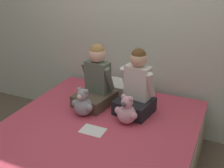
# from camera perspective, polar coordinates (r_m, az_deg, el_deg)

# --- Properties ---
(wall_behind_bed) EXTENTS (8.00, 0.06, 2.50)m
(wall_behind_bed) POSITION_cam_1_polar(r_m,az_deg,el_deg) (3.05, 5.28, 12.82)
(wall_behind_bed) COLOR beige
(wall_behind_bed) RESTS_ON ground_plane
(bed) EXTENTS (1.67, 2.04, 0.50)m
(bed) POSITION_cam_1_polar(r_m,az_deg,el_deg) (2.53, -4.20, -14.82)
(bed) COLOR #997F60
(bed) RESTS_ON ground_plane
(child_on_left) EXTENTS (0.38, 0.43, 0.61)m
(child_on_left) POSITION_cam_1_polar(r_m,az_deg,el_deg) (2.76, -3.21, 0.50)
(child_on_left) COLOR brown
(child_on_left) RESTS_ON bed
(child_on_right) EXTENTS (0.36, 0.36, 0.62)m
(child_on_right) POSITION_cam_1_polar(r_m,az_deg,el_deg) (2.60, 4.97, -0.89)
(child_on_right) COLOR black
(child_on_right) RESTS_ON bed
(teddy_bear_held_by_left_child) EXTENTS (0.23, 0.17, 0.27)m
(teddy_bear_held_by_left_child) POSITION_cam_1_polar(r_m,az_deg,el_deg) (2.61, -5.90, -4.02)
(teddy_bear_held_by_left_child) COLOR #939399
(teddy_bear_held_by_left_child) RESTS_ON bed
(teddy_bear_held_by_right_child) EXTENTS (0.22, 0.17, 0.27)m
(teddy_bear_held_by_right_child) POSITION_cam_1_polar(r_m,az_deg,el_deg) (2.47, 3.01, -5.60)
(teddy_bear_held_by_right_child) COLOR #DBA3B2
(teddy_bear_held_by_right_child) RESTS_ON bed
(pillow_at_headboard) EXTENTS (0.50, 0.28, 0.11)m
(pillow_at_headboard) POSITION_cam_1_polar(r_m,az_deg,el_deg) (3.04, 3.21, -0.99)
(pillow_at_headboard) COLOR silver
(pillow_at_headboard) RESTS_ON bed
(sign_card) EXTENTS (0.21, 0.15, 0.00)m
(sign_card) POSITION_cam_1_polar(r_m,az_deg,el_deg) (2.42, -3.92, -9.40)
(sign_card) COLOR white
(sign_card) RESTS_ON bed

